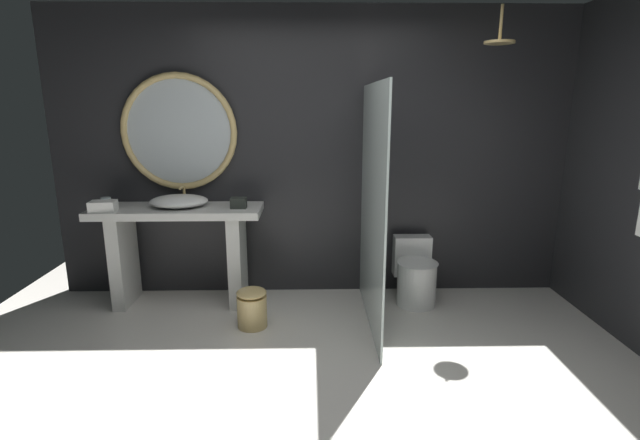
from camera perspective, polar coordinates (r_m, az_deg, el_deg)
The scene contains 12 objects.
ground_plane at distance 3.04m, azimuth 0.19°, elevation -21.63°, with size 5.76×5.76×0.00m, color silver.
back_wall_panel at distance 4.40m, azimuth -0.41°, elevation 7.78°, with size 4.80×0.10×2.60m, color #232326.
vanity_counter at distance 4.38m, azimuth -16.57°, elevation -2.48°, with size 1.46×0.51×0.89m.
vessel_sink at distance 4.30m, azimuth -16.63°, elevation 2.21°, with size 0.50×0.41×0.16m.
tumbler_cup at distance 4.45m, azimuth -24.37°, elevation 1.87°, with size 0.08×0.08×0.10m, color silver.
tissue_box at distance 4.14m, azimuth -9.79°, elevation 2.04°, with size 0.13×0.10×0.09m, color #282D28.
round_wall_mirror at distance 4.45m, azimuth -16.62°, elevation 10.11°, with size 1.03×0.06×1.03m.
shower_glass_panel at distance 3.75m, azimuth 6.30°, elevation 1.37°, with size 0.02×1.39×1.92m, color silver.
rain_shower_head at distance 4.14m, azimuth 20.83°, elevation 19.63°, with size 0.23×0.23×0.29m.
toilet at distance 4.40m, azimuth 11.40°, elevation -6.50°, with size 0.36×0.52×0.57m.
waste_bin at distance 3.92m, azimuth -8.20°, elevation -10.38°, with size 0.24×0.24×0.33m.
folded_hand_towel at distance 4.35m, azimuth -24.70°, elevation 1.52°, with size 0.21×0.15×0.09m, color white.
Camera 1 is at (-0.06, -2.47, 1.76)m, focal length 26.55 mm.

